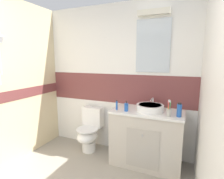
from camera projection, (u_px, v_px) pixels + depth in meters
The scene contains 9 objects.
wall_back_tiled at pixel (118, 79), 3.06m from camera, with size 3.20×0.20×2.50m.
wall_right_plain at pixel (218, 103), 1.42m from camera, with size 0.10×3.48×2.50m, color white.
vanity_cabinet at pixel (146, 137), 2.69m from camera, with size 1.05×0.56×0.85m.
sink_basin at pixel (150, 107), 2.59m from camera, with size 0.40×0.44×0.16m.
toilet at pixel (90, 131), 3.11m from camera, with size 0.37×0.50×0.77m.
toothbrush_cup at pixel (169, 112), 2.34m from camera, with size 0.06×0.06×0.23m.
soap_dispenser at pixel (126, 107), 2.58m from camera, with size 0.06×0.06×0.16m.
toothpaste_tube_upright at pixel (117, 105), 2.64m from camera, with size 0.03×0.03×0.15m.
shampoo_bottle_tall at pixel (179, 110), 2.31m from camera, with size 0.06×0.06×0.19m.
Camera 1 is at (1.10, -0.40, 1.60)m, focal length 28.28 mm.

